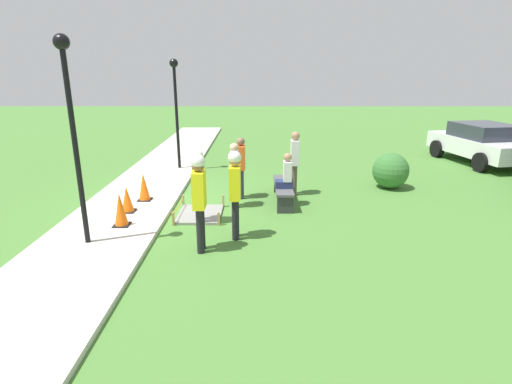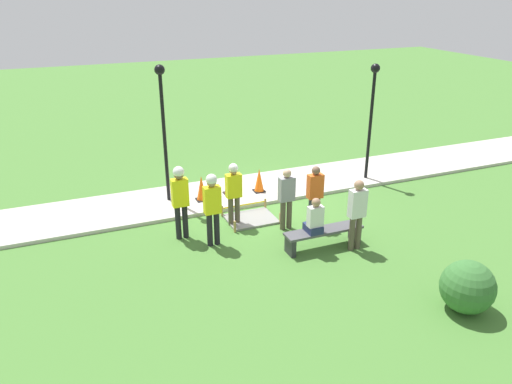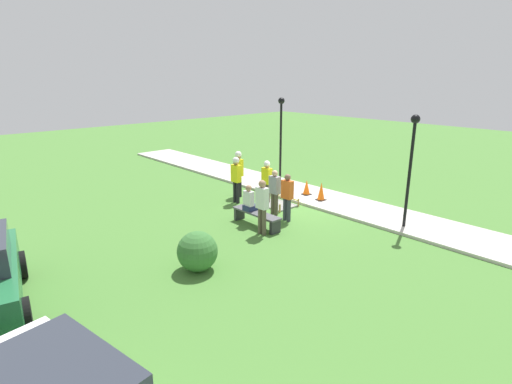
{
  "view_description": "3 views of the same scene",
  "coord_description": "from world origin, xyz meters",
  "px_view_note": "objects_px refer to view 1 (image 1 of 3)",
  "views": [
    {
      "loc": [
        9.83,
        2.11,
        3.35
      ],
      "look_at": [
        1.21,
        2.1,
        0.72
      ],
      "focal_mm": 28.0,
      "sensor_mm": 36.0,
      "label": 1
    },
    {
      "loc": [
        5.26,
        12.05,
        5.92
      ],
      "look_at": [
        0.83,
        1.22,
        1.01
      ],
      "focal_mm": 35.0,
      "sensor_mm": 36.0,
      "label": 2
    },
    {
      "loc": [
        -9.53,
        11.29,
        4.86
      ],
      "look_at": [
        0.49,
        2.12,
        0.88
      ],
      "focal_mm": 28.0,
      "sensor_mm": 36.0,
      "label": 3
    }
  ],
  "objects_px": {
    "person_seated_on_bench": "(286,174)",
    "lamppost_near": "(71,112)",
    "bystander_in_orange_shirt": "(241,164)",
    "lamppost_far": "(176,97)",
    "traffic_cone_far_patch": "(127,199)",
    "bystander_in_gray_shirt": "(295,159)",
    "traffic_cone_sidewalk_edge": "(120,210)",
    "worker_trainee": "(199,181)",
    "park_bench": "(283,189)",
    "worker_supervisor": "(235,187)",
    "parked_car_white": "(483,143)",
    "traffic_cone_near_patch": "(144,187)",
    "bystander_in_white_shirt": "(235,172)",
    "worker_assistant": "(199,194)"
  },
  "relations": [
    {
      "from": "traffic_cone_near_patch",
      "to": "bystander_in_orange_shirt",
      "type": "bearing_deg",
      "value": 101.43
    },
    {
      "from": "worker_supervisor",
      "to": "lamppost_far",
      "type": "height_order",
      "value": "lamppost_far"
    },
    {
      "from": "bystander_in_orange_shirt",
      "to": "lamppost_far",
      "type": "distance_m",
      "value": 4.17
    },
    {
      "from": "worker_supervisor",
      "to": "parked_car_white",
      "type": "bearing_deg",
      "value": 128.55
    },
    {
      "from": "traffic_cone_far_patch",
      "to": "lamppost_far",
      "type": "xyz_separation_m",
      "value": [
        -4.54,
        0.4,
        2.09
      ]
    },
    {
      "from": "traffic_cone_sidewalk_edge",
      "to": "bystander_in_gray_shirt",
      "type": "xyz_separation_m",
      "value": [
        -2.61,
        4.01,
        0.55
      ]
    },
    {
      "from": "traffic_cone_sidewalk_edge",
      "to": "parked_car_white",
      "type": "distance_m",
      "value": 13.22
    },
    {
      "from": "person_seated_on_bench",
      "to": "worker_assistant",
      "type": "distance_m",
      "value": 3.3
    },
    {
      "from": "bystander_in_gray_shirt",
      "to": "parked_car_white",
      "type": "xyz_separation_m",
      "value": [
        -4.03,
        7.41,
        -0.24
      ]
    },
    {
      "from": "person_seated_on_bench",
      "to": "worker_assistant",
      "type": "xyz_separation_m",
      "value": [
        2.73,
        -1.82,
        0.32
      ]
    },
    {
      "from": "park_bench",
      "to": "worker_assistant",
      "type": "bearing_deg",
      "value": -30.29
    },
    {
      "from": "traffic_cone_near_patch",
      "to": "bystander_in_gray_shirt",
      "type": "bearing_deg",
      "value": 101.62
    },
    {
      "from": "traffic_cone_far_patch",
      "to": "lamppost_far",
      "type": "height_order",
      "value": "lamppost_far"
    },
    {
      "from": "worker_supervisor",
      "to": "lamppost_near",
      "type": "distance_m",
      "value": 3.31
    },
    {
      "from": "lamppost_far",
      "to": "worker_supervisor",
      "type": "bearing_deg",
      "value": 20.95
    },
    {
      "from": "worker_assistant",
      "to": "parked_car_white",
      "type": "relative_size",
      "value": 0.44
    },
    {
      "from": "bystander_in_gray_shirt",
      "to": "bystander_in_white_shirt",
      "type": "distance_m",
      "value": 1.92
    },
    {
      "from": "person_seated_on_bench",
      "to": "bystander_in_white_shirt",
      "type": "relative_size",
      "value": 0.54
    },
    {
      "from": "worker_trainee",
      "to": "bystander_in_gray_shirt",
      "type": "xyz_separation_m",
      "value": [
        -2.22,
        2.34,
        -0.0
      ]
    },
    {
      "from": "bystander_in_orange_shirt",
      "to": "bystander_in_white_shirt",
      "type": "relative_size",
      "value": 1.01
    },
    {
      "from": "worker_trainee",
      "to": "bystander_in_gray_shirt",
      "type": "height_order",
      "value": "bystander_in_gray_shirt"
    },
    {
      "from": "traffic_cone_far_patch",
      "to": "lamppost_near",
      "type": "bearing_deg",
      "value": -8.04
    },
    {
      "from": "traffic_cone_far_patch",
      "to": "bystander_in_gray_shirt",
      "type": "bearing_deg",
      "value": 112.47
    },
    {
      "from": "bystander_in_orange_shirt",
      "to": "parked_car_white",
      "type": "relative_size",
      "value": 0.38
    },
    {
      "from": "traffic_cone_sidewalk_edge",
      "to": "bystander_in_white_shirt",
      "type": "xyz_separation_m",
      "value": [
        -1.55,
        2.4,
        0.46
      ]
    },
    {
      "from": "bystander_in_orange_shirt",
      "to": "worker_supervisor",
      "type": "bearing_deg",
      "value": -0.33
    },
    {
      "from": "bystander_in_orange_shirt",
      "to": "lamppost_far",
      "type": "height_order",
      "value": "lamppost_far"
    },
    {
      "from": "worker_supervisor",
      "to": "worker_assistant",
      "type": "height_order",
      "value": "worker_assistant"
    },
    {
      "from": "park_bench",
      "to": "worker_supervisor",
      "type": "xyz_separation_m",
      "value": [
        2.41,
        -1.13,
        0.76
      ]
    },
    {
      "from": "person_seated_on_bench",
      "to": "lamppost_far",
      "type": "bearing_deg",
      "value": -137.65
    },
    {
      "from": "worker_supervisor",
      "to": "bystander_in_white_shirt",
      "type": "height_order",
      "value": "worker_supervisor"
    },
    {
      "from": "person_seated_on_bench",
      "to": "lamppost_near",
      "type": "height_order",
      "value": "lamppost_near"
    },
    {
      "from": "bystander_in_white_shirt",
      "to": "traffic_cone_sidewalk_edge",
      "type": "bearing_deg",
      "value": -57.11
    },
    {
      "from": "traffic_cone_sidewalk_edge",
      "to": "lamppost_near",
      "type": "bearing_deg",
      "value": -23.7
    },
    {
      "from": "worker_supervisor",
      "to": "bystander_in_white_shirt",
      "type": "xyz_separation_m",
      "value": [
        -2.01,
        -0.12,
        -0.18
      ]
    },
    {
      "from": "person_seated_on_bench",
      "to": "bystander_in_gray_shirt",
      "type": "bearing_deg",
      "value": 162.33
    },
    {
      "from": "traffic_cone_near_patch",
      "to": "bystander_in_orange_shirt",
      "type": "xyz_separation_m",
      "value": [
        -0.51,
        2.51,
        0.48
      ]
    },
    {
      "from": "bystander_in_orange_shirt",
      "to": "lamppost_near",
      "type": "distance_m",
      "value": 4.64
    },
    {
      "from": "worker_trainee",
      "to": "bystander_in_orange_shirt",
      "type": "relative_size",
      "value": 1.03
    },
    {
      "from": "traffic_cone_near_patch",
      "to": "parked_car_white",
      "type": "relative_size",
      "value": 0.17
    },
    {
      "from": "worker_supervisor",
      "to": "worker_trainee",
      "type": "height_order",
      "value": "worker_supervisor"
    },
    {
      "from": "bystander_in_orange_shirt",
      "to": "worker_trainee",
      "type": "bearing_deg",
      "value": -24.48
    },
    {
      "from": "traffic_cone_sidewalk_edge",
      "to": "bystander_in_gray_shirt",
      "type": "height_order",
      "value": "bystander_in_gray_shirt"
    },
    {
      "from": "person_seated_on_bench",
      "to": "worker_supervisor",
      "type": "height_order",
      "value": "worker_supervisor"
    },
    {
      "from": "lamppost_near",
      "to": "park_bench",
      "type": "bearing_deg",
      "value": 125.1
    },
    {
      "from": "traffic_cone_near_patch",
      "to": "worker_supervisor",
      "type": "height_order",
      "value": "worker_supervisor"
    },
    {
      "from": "worker_supervisor",
      "to": "parked_car_white",
      "type": "relative_size",
      "value": 0.42
    },
    {
      "from": "person_seated_on_bench",
      "to": "traffic_cone_sidewalk_edge",
      "type": "bearing_deg",
      "value": -65.86
    },
    {
      "from": "traffic_cone_sidewalk_edge",
      "to": "worker_assistant",
      "type": "xyz_separation_m",
      "value": [
        1.07,
        1.89,
        0.69
      ]
    },
    {
      "from": "traffic_cone_sidewalk_edge",
      "to": "lamppost_far",
      "type": "distance_m",
      "value": 5.81
    }
  ]
}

